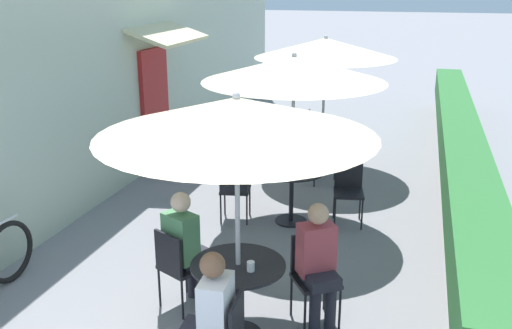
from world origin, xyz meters
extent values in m
cube|color=#B2C1AD|center=(-2.55, 6.83, 2.10)|extent=(0.24, 13.66, 4.20)
cube|color=maroon|center=(-2.39, 6.15, 1.05)|extent=(0.08, 0.96, 2.10)
cube|color=beige|center=(-2.08, 6.15, 2.35)|extent=(0.78, 1.80, 0.30)
cube|color=tan|center=(2.75, 6.73, 0.23)|extent=(0.44, 12.66, 0.45)
cube|color=#2D6B33|center=(2.75, 6.73, 0.73)|extent=(0.60, 12.03, 0.56)
cylinder|color=black|center=(0.59, 1.60, 0.38)|extent=(0.06, 0.06, 0.74)
cylinder|color=black|center=(0.59, 1.60, 0.74)|extent=(0.87, 0.87, 0.02)
cylinder|color=#B7B7BC|center=(0.59, 1.60, 1.12)|extent=(0.04, 0.04, 2.24)
cone|color=beige|center=(0.59, 1.60, 2.13)|extent=(2.40, 2.40, 0.33)
sphere|color=#B7B7BC|center=(0.59, 1.60, 2.30)|extent=(0.07, 0.07, 0.07)
cube|color=black|center=(1.24, 2.03, 0.45)|extent=(0.55, 0.55, 0.04)
cube|color=black|center=(1.14, 2.18, 0.66)|extent=(0.33, 0.23, 0.42)
cylinder|color=black|center=(1.19, 1.78, 0.23)|extent=(0.02, 0.02, 0.45)
cylinder|color=black|center=(1.49, 1.98, 0.23)|extent=(0.02, 0.02, 0.45)
cylinder|color=black|center=(0.99, 2.08, 0.23)|extent=(0.02, 0.02, 0.45)
cylinder|color=black|center=(1.29, 2.28, 0.23)|extent=(0.02, 0.02, 0.45)
cylinder|color=#23232D|center=(1.27, 1.84, 0.24)|extent=(0.11, 0.11, 0.47)
cylinder|color=#23232D|center=(1.41, 1.92, 0.24)|extent=(0.11, 0.11, 0.47)
cube|color=#23232D|center=(1.29, 1.96, 0.53)|extent=(0.45, 0.47, 0.12)
cube|color=#AD424C|center=(1.23, 2.05, 0.78)|extent=(0.40, 0.37, 0.50)
sphere|color=tan|center=(1.24, 2.03, 1.15)|extent=(0.20, 0.20, 0.20)
cube|color=black|center=(-0.10, 1.95, 0.45)|extent=(0.54, 0.54, 0.04)
cube|color=black|center=(-0.18, 1.78, 0.66)|extent=(0.35, 0.20, 0.42)
cylinder|color=black|center=(0.14, 2.03, 0.23)|extent=(0.02, 0.02, 0.45)
cylinder|color=black|center=(-0.18, 2.19, 0.23)|extent=(0.02, 0.02, 0.45)
cylinder|color=black|center=(-0.02, 1.71, 0.23)|extent=(0.02, 0.02, 0.45)
cylinder|color=black|center=(-0.34, 1.87, 0.23)|extent=(0.02, 0.02, 0.45)
cylinder|color=#23232D|center=(0.05, 2.07, 0.24)|extent=(0.11, 0.11, 0.47)
cylinder|color=#23232D|center=(-0.09, 2.15, 0.24)|extent=(0.11, 0.11, 0.47)
cube|color=#23232D|center=(-0.06, 2.03, 0.53)|extent=(0.43, 0.46, 0.12)
cube|color=#4C8456|center=(-0.11, 1.93, 0.78)|extent=(0.40, 0.35, 0.50)
sphere|color=beige|center=(-0.10, 1.95, 1.15)|extent=(0.20, 0.20, 0.20)
cube|color=black|center=(0.83, 0.84, 0.66)|extent=(0.05, 0.38, 0.42)
cube|color=white|center=(0.66, 0.83, 0.78)|extent=(0.24, 0.35, 0.50)
sphere|color=brown|center=(0.64, 0.83, 1.15)|extent=(0.20, 0.20, 0.20)
cylinder|color=white|center=(0.74, 1.51, 0.80)|extent=(0.07, 0.07, 0.09)
cylinder|color=black|center=(0.48, 4.35, 0.01)|extent=(0.44, 0.44, 0.02)
cylinder|color=black|center=(0.48, 4.35, 0.38)|extent=(0.06, 0.06, 0.74)
cylinder|color=black|center=(0.48, 4.35, 0.74)|extent=(0.87, 0.87, 0.02)
cylinder|color=#B7B7BC|center=(0.48, 4.35, 1.12)|extent=(0.04, 0.04, 2.24)
cone|color=beige|center=(0.48, 4.35, 2.13)|extent=(2.40, 2.40, 0.33)
sphere|color=#B7B7BC|center=(0.48, 4.35, 2.30)|extent=(0.07, 0.07, 0.07)
cube|color=black|center=(-0.28, 4.21, 0.45)|extent=(0.47, 0.47, 0.04)
cube|color=black|center=(-0.25, 4.03, 0.66)|extent=(0.38, 0.10, 0.42)
cylinder|color=black|center=(-0.14, 4.42, 0.23)|extent=(0.02, 0.02, 0.45)
cylinder|color=black|center=(-0.49, 4.36, 0.23)|extent=(0.02, 0.02, 0.45)
cylinder|color=black|center=(-0.08, 4.07, 0.23)|extent=(0.02, 0.02, 0.45)
cylinder|color=black|center=(-0.43, 4.00, 0.23)|extent=(0.02, 0.02, 0.45)
cube|color=black|center=(1.24, 4.49, 0.45)|extent=(0.47, 0.47, 0.04)
cube|color=black|center=(1.21, 4.67, 0.66)|extent=(0.38, 0.10, 0.42)
cylinder|color=black|center=(1.10, 4.28, 0.23)|extent=(0.02, 0.02, 0.45)
cylinder|color=black|center=(1.45, 4.34, 0.23)|extent=(0.02, 0.02, 0.45)
cylinder|color=black|center=(1.03, 4.63, 0.23)|extent=(0.02, 0.02, 0.45)
cylinder|color=black|center=(1.39, 4.70, 0.23)|extent=(0.02, 0.02, 0.45)
cylinder|color=black|center=(0.48, 6.79, 0.01)|extent=(0.44, 0.44, 0.02)
cylinder|color=black|center=(0.48, 6.79, 0.38)|extent=(0.06, 0.06, 0.74)
cylinder|color=black|center=(0.48, 6.79, 0.74)|extent=(0.87, 0.87, 0.02)
cylinder|color=#B7B7BC|center=(0.48, 6.79, 1.12)|extent=(0.04, 0.04, 2.24)
cone|color=beige|center=(0.48, 6.79, 2.13)|extent=(2.40, 2.40, 0.33)
sphere|color=#B7B7BC|center=(0.48, 6.79, 2.30)|extent=(0.07, 0.07, 0.07)
cube|color=black|center=(0.30, 7.54, 0.45)|extent=(0.48, 0.48, 0.04)
cube|color=black|center=(0.12, 7.50, 0.66)|extent=(0.12, 0.38, 0.42)
cylinder|color=black|center=(0.52, 7.41, 0.23)|extent=(0.02, 0.02, 0.45)
cylinder|color=black|center=(0.43, 7.76, 0.23)|extent=(0.02, 0.02, 0.45)
cylinder|color=black|center=(0.17, 7.33, 0.23)|extent=(0.02, 0.02, 0.45)
cylinder|color=black|center=(0.08, 7.68, 0.23)|extent=(0.02, 0.02, 0.45)
cube|color=black|center=(0.67, 6.04, 0.45)|extent=(0.48, 0.48, 0.04)
cube|color=black|center=(0.85, 6.08, 0.66)|extent=(0.12, 0.38, 0.42)
cylinder|color=black|center=(0.45, 6.17, 0.23)|extent=(0.02, 0.02, 0.45)
cylinder|color=black|center=(0.53, 5.82, 0.23)|extent=(0.02, 0.02, 0.45)
cylinder|color=black|center=(0.80, 6.25, 0.23)|extent=(0.02, 0.02, 0.45)
cylinder|color=black|center=(0.88, 5.90, 0.23)|extent=(0.02, 0.02, 0.45)
torus|color=black|center=(-2.16, 1.90, 0.35)|extent=(0.11, 0.70, 0.70)
cylinder|color=silver|center=(-2.16, 1.85, 0.72)|extent=(0.06, 0.46, 0.03)
camera|label=1|loc=(2.03, -2.81, 3.22)|focal=40.00mm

